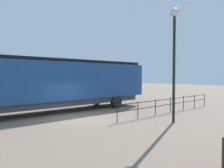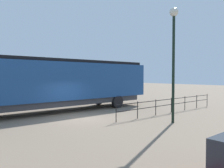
{
  "view_description": "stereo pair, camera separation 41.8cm",
  "coord_description": "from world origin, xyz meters",
  "views": [
    {
      "loc": [
        12.05,
        -7.86,
        2.79
      ],
      "look_at": [
        0.53,
        2.31,
        2.23
      ],
      "focal_mm": 35.18,
      "sensor_mm": 36.0,
      "label": 1
    },
    {
      "loc": [
        12.32,
        -7.54,
        2.79
      ],
      "look_at": [
        0.53,
        2.31,
        2.23
      ],
      "focal_mm": 35.18,
      "sensor_mm": 36.0,
      "label": 2
    }
  ],
  "objects": [
    {
      "name": "ground_plane",
      "position": [
        0.0,
        0.0,
        0.0
      ],
      "size": [
        120.0,
        120.0,
        0.0
      ],
      "primitive_type": "plane",
      "color": "#84705B"
    },
    {
      "name": "locomotive",
      "position": [
        -3.49,
        -0.11,
        2.3
      ],
      "size": [
        3.13,
        17.92,
        4.08
      ],
      "color": "navy",
      "rests_on": "ground_plane"
    },
    {
      "name": "lamp_post",
      "position": [
        4.67,
        3.59,
        4.77
      ],
      "size": [
        0.52,
        0.52,
        6.82
      ],
      "color": "black",
      "rests_on": "ground_plane"
    },
    {
      "name": "platform_fence",
      "position": [
        2.4,
        6.67,
        0.73
      ],
      "size": [
        0.05,
        11.27,
        1.13
      ],
      "color": "black",
      "rests_on": "ground_plane"
    }
  ]
}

